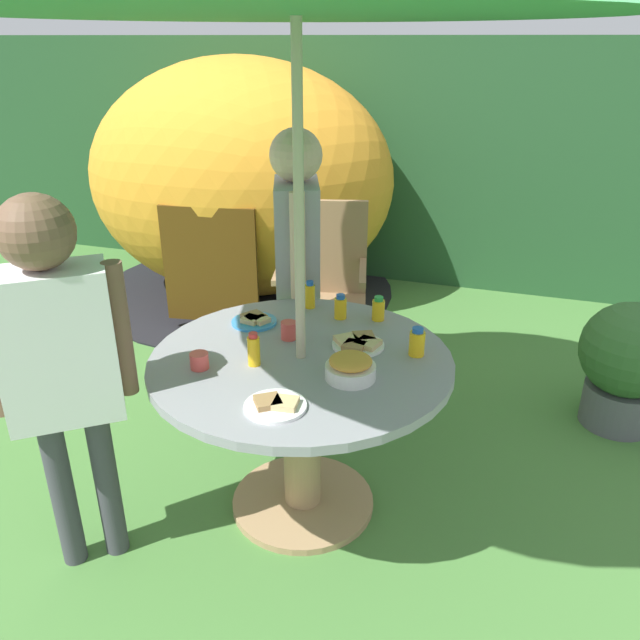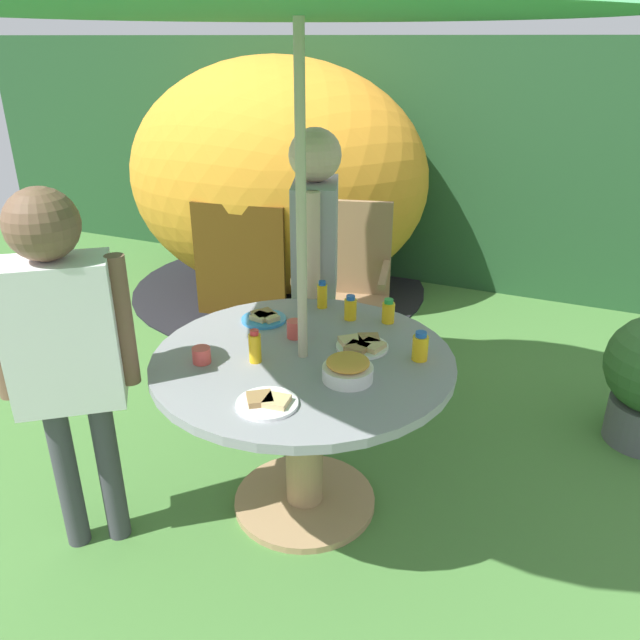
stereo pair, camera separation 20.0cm
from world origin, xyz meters
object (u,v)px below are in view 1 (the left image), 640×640
Objects in this scene: garden_table at (302,400)px; juice_bottle_far_right at (378,309)px; cup_far at (289,330)px; juice_bottle_near_left at (254,350)px; potted_plant at (628,361)px; plate_mid_right at (254,320)px; plate_center_front at (358,343)px; wooden_chair at (322,282)px; plate_front_edge at (276,405)px; dome_tent at (241,182)px; child_in_grey_shirt at (297,239)px; juice_bottle_near_right at (417,342)px; juice_bottle_center_back at (340,307)px; cup_near at (199,361)px; juice_bottle_far_left at (310,295)px; child_in_white_shirt at (58,346)px; snack_bowl at (350,368)px.

juice_bottle_far_right is (0.20, 0.42, 0.24)m from garden_table.
juice_bottle_near_left is at bearing -100.21° from cup_far.
garden_table is at bearing 38.15° from juice_bottle_near_left.
juice_bottle_far_right reaches higher than potted_plant.
plate_mid_right and plate_center_front have the same top height.
plate_front_edge is (0.33, -1.52, 0.17)m from wooden_chair.
juice_bottle_near_left reaches higher than potted_plant.
dome_tent is 1.73m from child_in_grey_shirt.
juice_bottle_near_right is at bearing -69.36° from wooden_chair.
juice_bottle_near_right is 0.44m from juice_bottle_center_back.
cup_near is 0.95× the size of cup_far.
potted_plant is at bearing 28.26° from juice_bottle_center_back.
juice_bottle_center_back is at bearing 61.49° from cup_far.
wooden_chair is 9.11× the size of juice_bottle_center_back.
juice_bottle_center_back is (-0.16, -0.03, 0.00)m from juice_bottle_far_right.
potted_plant is 5.08× the size of juice_bottle_near_left.
child_in_grey_shirt reaches higher than juice_bottle_far_right.
juice_bottle_near_right is 0.80m from cup_near.
child_in_white_shirt is at bearing -119.21° from juice_bottle_far_left.
child_in_white_shirt is (0.58, -2.68, 0.05)m from dome_tent.
plate_center_front reaches higher than garden_table.
juice_bottle_near_right is at bearing -59.77° from dome_tent.
child_in_white_shirt reaches higher than cup_far.
juice_bottle_far_left is (0.16, -0.29, -0.15)m from child_in_grey_shirt.
child_in_white_shirt reaches higher than juice_bottle_near_left.
child_in_white_shirt is 1.26m from juice_bottle_far_right.
juice_bottle_far_right is (0.32, -0.03, -0.01)m from juice_bottle_far_left.
cup_near is at bearing -123.94° from cup_far.
cup_far reaches higher than plate_front_edge.
garden_table is at bearing -0.00° from child_in_grey_shirt.
dome_tent is 2.27m from juice_bottle_far_right.
juice_bottle_center_back is (1.28, -1.80, -0.09)m from dome_tent.
juice_bottle_near_left is (1.09, -2.29, -0.08)m from dome_tent.
juice_bottle_near_right reaches higher than plate_front_edge.
child_in_white_shirt is 12.84× the size of juice_bottle_center_back.
juice_bottle_center_back reaches higher than plate_center_front.
child_in_white_shirt is at bearing -148.48° from juice_bottle_near_right.
juice_bottle_near_right is (-0.89, -0.91, 0.40)m from potted_plant.
child_in_white_shirt is (-0.65, -0.50, 0.37)m from garden_table.
juice_bottle_center_back is (0.16, -0.07, -0.01)m from juice_bottle_far_left.
juice_bottle_far_left is at bearing -156.75° from potted_plant.
snack_bowl is 0.52m from juice_bottle_center_back.
potted_plant is at bearing 45.65° from juice_bottle_near_right.
garden_table is at bearing 96.61° from plate_front_edge.
dome_tent is 2.06m from juice_bottle_far_left.
wooden_chair reaches higher than juice_bottle_near_right.
juice_bottle_far_right is (0.34, 0.53, -0.01)m from juice_bottle_near_left.
child_in_grey_shirt is 0.93m from juice_bottle_near_right.
dome_tent is 2.61m from juice_bottle_near_right.
juice_bottle_far_right is 0.80m from cup_near.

